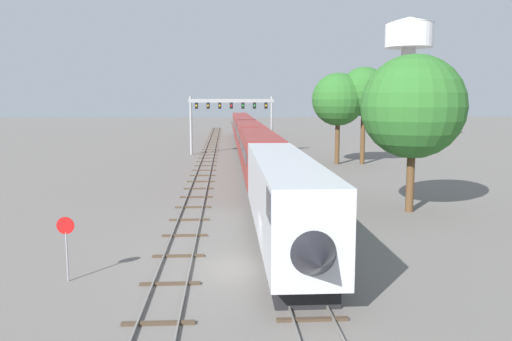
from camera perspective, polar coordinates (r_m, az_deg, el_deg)
name	(u,v)px	position (r m, az deg, el deg)	size (l,w,h in m)	color
ground_plane	(249,268)	(25.12, -0.72, -10.58)	(400.00, 400.00, 0.00)	slate
track_main	(245,148)	(84.24, -1.20, 2.47)	(2.60, 200.00, 0.16)	slate
track_near	(206,163)	(64.34, -5.44, 0.77)	(2.60, 160.00, 0.16)	slate
passenger_train	(249,140)	(68.76, -0.73, 3.39)	(3.04, 102.08, 4.80)	silver
signal_gantry	(231,112)	(75.02, -2.69, 6.41)	(12.10, 0.49, 8.22)	#999BA0
water_tower	(409,46)	(103.60, 16.25, 12.88)	(8.87, 8.87, 22.83)	beige
stop_sign	(66,240)	(24.32, -19.92, -7.08)	(0.76, 0.08, 2.88)	gray
trackside_tree_left	(413,107)	(37.95, 16.70, 6.63)	(7.17, 7.17, 10.96)	brown
trackside_tree_mid	(364,92)	(64.89, 11.65, 8.34)	(5.89, 5.89, 11.69)	brown
trackside_tree_right	(338,100)	(64.23, 8.92, 7.61)	(6.32, 6.32, 10.99)	brown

